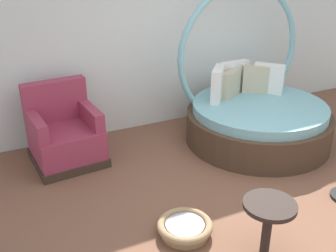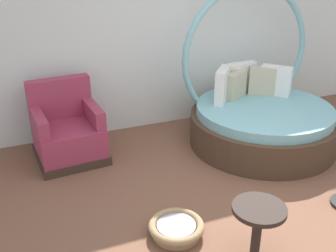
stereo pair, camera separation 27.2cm
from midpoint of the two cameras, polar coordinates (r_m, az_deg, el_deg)
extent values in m
cube|color=brown|center=(4.14, 11.06, -12.15)|extent=(8.00, 8.00, 0.02)
cube|color=silver|center=(5.57, -3.10, 15.16)|extent=(8.00, 0.12, 3.03)
cylinder|color=#473323|center=(5.43, 11.21, -0.07)|extent=(1.89, 1.89, 0.41)
cylinder|color=#7AB7C1|center=(5.32, 11.45, 2.53)|extent=(1.74, 1.74, 0.12)
torus|color=#7AB7C1|center=(5.54, 8.79, 10.15)|extent=(1.88, 0.08, 1.88)
cube|color=white|center=(5.67, 12.82, 6.61)|extent=(0.35, 0.39, 0.40)
cube|color=#BCB293|center=(5.64, 11.09, 6.55)|extent=(0.39, 0.29, 0.38)
cube|color=white|center=(5.66, 8.03, 7.03)|extent=(0.42, 0.14, 0.42)
cube|color=#BCB293|center=(5.43, 7.42, 5.93)|extent=(0.37, 0.27, 0.35)
cube|color=white|center=(5.28, 5.63, 5.95)|extent=(0.37, 0.41, 0.44)
cube|color=#38281E|center=(5.08, -15.50, -4.35)|extent=(0.86, 0.86, 0.10)
cube|color=#99334C|center=(4.98, -15.78, -2.13)|extent=(0.82, 0.82, 0.34)
cube|color=#99334C|center=(5.09, -17.27, 3.48)|extent=(0.77, 0.22, 0.50)
cube|color=#99334C|center=(4.81, -19.81, 0.02)|extent=(0.18, 0.69, 0.22)
cube|color=#99334C|center=(4.93, -12.60, 1.59)|extent=(0.18, 0.69, 0.22)
cylinder|color=#9E7F56|center=(3.79, 0.28, -14.78)|extent=(0.44, 0.44, 0.06)
torus|color=#9E7F56|center=(3.75, 0.28, -14.01)|extent=(0.51, 0.51, 0.07)
cylinder|color=gray|center=(3.75, 0.28, -14.13)|extent=(0.36, 0.36, 0.05)
cylinder|color=#2D231E|center=(3.53, 11.66, -14.44)|extent=(0.08, 0.08, 0.48)
cylinder|color=#2D231E|center=(3.37, 12.04, -11.01)|extent=(0.44, 0.44, 0.04)
camera|label=1|loc=(0.14, -91.72, -0.80)|focal=42.84mm
camera|label=2|loc=(0.14, 88.28, 0.80)|focal=42.84mm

